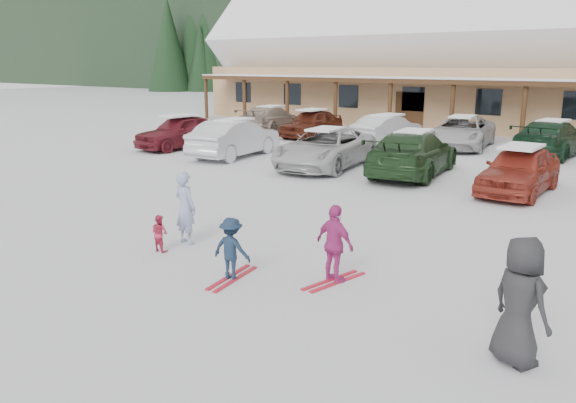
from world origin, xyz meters
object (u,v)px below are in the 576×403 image
Objects in this scene: adult_skier at (185,208)px; parked_car_2 at (326,148)px; parked_car_1 at (235,138)px; parked_car_10 at (461,132)px; child_navy at (231,249)px; parked_car_4 at (519,170)px; child_magenta at (335,244)px; parked_car_11 at (551,138)px; toddler_red at (160,233)px; parked_car_0 at (181,132)px; parked_car_7 at (271,119)px; bystander_dark at (520,302)px; parked_car_8 at (312,123)px; parked_car_3 at (413,153)px; day_lodge at (415,62)px; parked_car_9 at (387,129)px.

adult_skier is 0.30× the size of parked_car_2.
parked_car_10 is at bearing -136.88° from parked_car_1.
child_navy is 10.66m from parked_car_4.
parked_car_11 is at bearing -77.71° from child_magenta.
child_navy is (2.28, -0.27, 0.19)m from toddler_red.
adult_skier reaches higher than parked_car_0.
parked_car_10 is at bearing 173.21° from parked_car_7.
bystander_dark is at bearing 126.39° from parked_car_7.
parked_car_1 reaches higher than parked_car_10.
bystander_dark is 0.41× the size of parked_car_8.
parked_car_4 is 14.55m from parked_car_8.
parked_car_4 is at bearing -111.06° from adult_skier.
bystander_dark is (7.22, -0.98, 0.07)m from adult_skier.
day_lodge is at bearing -73.63° from parked_car_3.
parked_car_2 reaches higher than child_navy.
parked_car_3 reaches higher than child_navy.
adult_skier reaches higher than parked_car_4.
parked_car_9 is at bearing 138.01° from parked_car_4.
child_navy is 0.27× the size of parked_car_4.
adult_skier reaches higher than child_navy.
bystander_dark reaches higher than toddler_red.
child_magenta is at bearing 122.14° from parked_car_7.
parked_car_11 is (3.93, -0.16, 0.02)m from parked_car_10.
parked_car_2 is 1.24× the size of parked_car_9.
parked_car_8 is at bearing 7.61° from parked_car_11.
parked_car_9 is at bearing -120.75° from parked_car_1.
parked_car_8 is at bearing -44.83° from parked_car_3.
day_lodge is at bearing -81.10° from child_navy.
parked_car_11 is (3.71, 17.48, -0.04)m from adult_skier.
parked_car_1 reaches higher than child_navy.
parked_car_2 is at bearing 179.28° from parked_car_4.
parked_car_8 is (-12.57, 7.33, 0.01)m from parked_car_4.
child_magenta is 0.28× the size of parked_car_7.
bystander_dark is 0.39× the size of parked_car_0.
parked_car_0 is 1.05× the size of parked_car_9.
parked_car_3 is 13.85m from parked_car_7.
adult_skier reaches higher than parked_car_7.
child_magenta is at bearing -93.65° from parked_car_4.
parked_car_8 is at bearing 177.37° from parked_car_10.
child_navy is 13.94m from parked_car_1.
parked_car_3 reaches higher than child_magenta.
parked_car_3 is at bearing 130.63° from parked_car_9.
toddler_red is at bearing -113.66° from parked_car_4.
parked_car_2 is (8.09, -0.20, -0.03)m from parked_car_0.
parked_car_1 is 13.39m from parked_car_11.
parked_car_9 is (-10.95, 17.99, -0.17)m from bystander_dark.
day_lodge is 5.41× the size of parked_car_3.
bystander_dark is 21.06m from parked_car_9.
day_lodge is 12.13m from parked_car_9.
child_magenta is 17.47m from parked_car_11.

